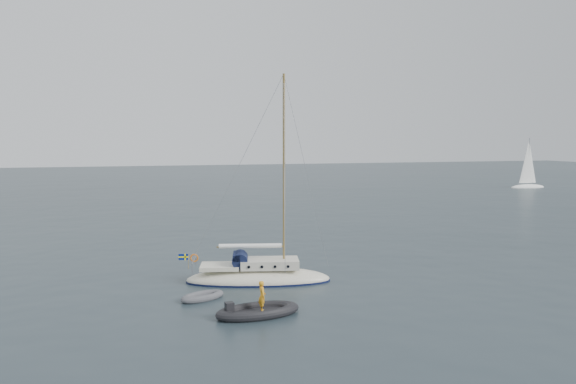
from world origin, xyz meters
name	(u,v)px	position (x,y,z in m)	size (l,w,h in m)	color
ground	(310,291)	(0.00, 0.00, 0.00)	(300.00, 300.00, 0.00)	black
sailboat	(259,266)	(-2.17, 2.73, 0.94)	(8.70, 2.61, 12.39)	white
dinghy	(202,297)	(-5.79, 0.11, 0.16)	(2.47, 1.12, 0.35)	#545459
rib	(258,310)	(-3.72, -3.27, 0.25)	(4.09, 1.86, 1.64)	black
distant_yacht_b	(528,165)	(56.64, 50.41, 3.79)	(6.70, 3.57, 8.88)	white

